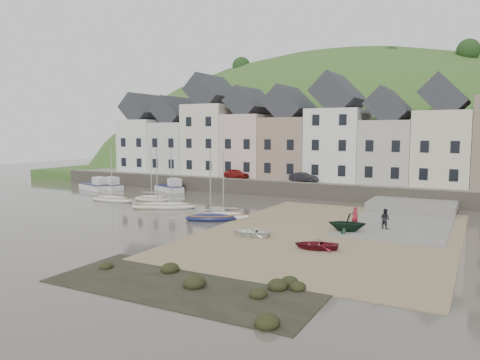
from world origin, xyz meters
The scene contains 25 objects.
ground centered at (0.00, 0.00, 0.00)m, with size 160.00×160.00×0.00m, color #464137.
quay_land centered at (0.00, 32.00, 0.75)m, with size 90.00×30.00×1.50m, color #355622.
quay_street centered at (0.00, 20.50, 1.55)m, with size 70.00×7.00×0.10m, color slate.
seawall centered at (0.00, 17.00, 0.90)m, with size 70.00×1.20×1.80m, color slate.
beach centered at (11.00, 0.00, 0.03)m, with size 18.00×26.00×0.06m, color #7F6C4D.
slipway centered at (15.00, 8.00, 0.06)m, with size 8.00×18.00×0.12m, color slate.
hillside centered at (-5.00, 60.00, -17.99)m, with size 134.40×84.00×84.00m.
townhouse_terrace centered at (1.76, 24.00, 7.32)m, with size 61.05×8.00×13.93m.
sailboat_0 centered at (-15.23, 4.44, 0.26)m, with size 5.57×1.92×6.32m.
sailboat_1 centered at (-11.68, 6.87, 0.26)m, with size 4.40×2.34×6.32m.
sailboat_2 centered at (-7.98, 3.20, 0.26)m, with size 4.89×4.34×6.32m.
sailboat_3 centered at (-6.58, 3.73, 0.26)m, with size 4.97×3.82×6.32m.
sailboat_4 centered at (0.75, 1.45, 0.26)m, with size 4.85×3.20×6.32m.
sailboat_5 centered at (0.21, 0.14, 0.26)m, with size 4.66×3.32×6.32m.
motorboat_0 centered at (-23.27, 12.14, 0.58)m, with size 5.54×2.90×1.70m.
motorboat_1 centered at (-24.65, 11.21, 0.58)m, with size 5.59×3.26×1.70m.
motorboat_2 centered at (-14.71, 14.46, 0.58)m, with size 5.14×3.59×1.70m.
rowboat_white centered at (6.12, -3.76, 0.35)m, with size 2.02×2.83×0.59m, color white.
rowboat_green centered at (11.99, 0.90, 0.79)m, with size 2.38×2.75×1.45m, color black.
rowboat_red centered at (11.57, -5.14, 0.36)m, with size 2.04×2.85×0.59m, color maroon.
person_red centered at (12.09, 2.80, 0.92)m, with size 0.58×0.38×1.60m, color maroon.
person_dark centered at (14.35, 3.24, 0.91)m, with size 0.77×0.60×1.59m, color black.
car_left centered at (-7.78, 19.50, 2.22)m, with size 1.45×3.61×1.23m, color maroon.
car_right centered at (1.64, 19.50, 2.18)m, with size 1.22×3.51×1.16m, color black.
shore_rocks centered at (9.28, -14.72, 0.11)m, with size 14.00×6.12×0.72m.
Camera 1 is at (20.97, -33.51, 7.70)m, focal length 34.45 mm.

